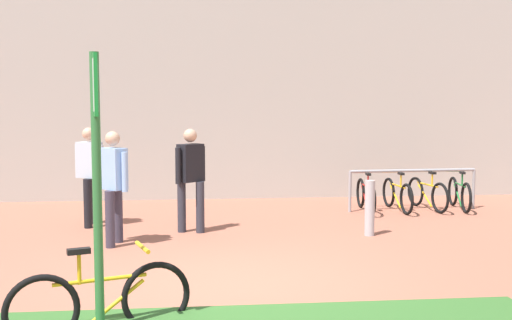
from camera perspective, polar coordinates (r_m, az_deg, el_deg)
name	(u,v)px	position (r m, az deg, el deg)	size (l,w,h in m)	color
ground_plane	(230,285)	(7.45, -2.39, -11.40)	(60.00, 60.00, 0.00)	#9E5B47
parking_sign_post	(96,158)	(5.45, -14.45, 0.20)	(0.10, 0.36, 2.56)	#2D7238
bike_at_sign	(101,301)	(5.91, -14.03, -12.50)	(1.61, 0.63, 0.86)	black
bike_rack_cluster	(413,193)	(12.81, 14.20, -2.96)	(2.66, 1.64, 0.83)	#99999E
bollard_steel	(370,208)	(10.20, 10.41, -4.36)	(0.16, 0.16, 0.90)	#ADADB2
person_shirt_blue	(90,170)	(11.14, -15.05, -0.89)	(0.53, 0.52, 1.72)	black
person_suited_dark	(191,173)	(10.27, -6.03, -1.24)	(0.49, 0.44, 1.72)	#2D2D38
person_shirt_white	(113,180)	(9.54, -12.97, -1.84)	(0.47, 0.49, 1.72)	#383342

